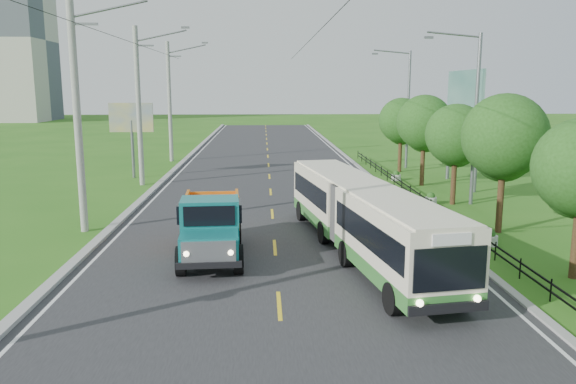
{
  "coord_description": "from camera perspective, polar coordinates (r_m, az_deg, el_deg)",
  "views": [
    {
      "loc": [
        -0.43,
        -15.32,
        6.2
      ],
      "look_at": [
        0.6,
        7.81,
        1.9
      ],
      "focal_mm": 35.0,
      "sensor_mm": 36.0,
      "label": 1
    }
  ],
  "objects": [
    {
      "name": "road",
      "position": [
        35.86,
        -1.83,
        0.58
      ],
      "size": [
        14.0,
        120.0,
        0.02
      ],
      "primitive_type": "cube",
      "color": "#28282B",
      "rests_on": "ground"
    },
    {
      "name": "tree_fourth",
      "position": [
        31.32,
        16.71,
        5.29
      ],
      "size": [
        3.24,
        3.31,
        5.4
      ],
      "color": "#382314",
      "rests_on": "ground"
    },
    {
      "name": "pole_mid",
      "position": [
        37.18,
        -14.88,
        8.47
      ],
      "size": [
        3.51,
        0.32,
        10.0
      ],
      "color": "gray",
      "rests_on": "ground"
    },
    {
      "name": "tree_back",
      "position": [
        42.8,
        11.45,
        6.91
      ],
      "size": [
        3.3,
        3.36,
        5.5
      ],
      "color": "#382314",
      "rests_on": "ground"
    },
    {
      "name": "planter_mid",
      "position": [
        31.25,
        14.3,
        -0.72
      ],
      "size": [
        0.64,
        0.64,
        0.67
      ],
      "color": "silver",
      "rests_on": "ground"
    },
    {
      "name": "edge_line_right",
      "position": [
        36.55,
        8.66,
        0.67
      ],
      "size": [
        0.12,
        120.0,
        0.0
      ],
      "primitive_type": "cube",
      "color": "silver",
      "rests_on": "road"
    },
    {
      "name": "tree_fifth",
      "position": [
        37.0,
        13.69,
        6.59
      ],
      "size": [
        3.48,
        3.52,
        5.8
      ],
      "color": "#382314",
      "rests_on": "ground"
    },
    {
      "name": "billboard_right",
      "position": [
        37.56,
        17.47,
        8.74
      ],
      "size": [
        0.24,
        6.0,
        7.3
      ],
      "color": "slate",
      "rests_on": "ground"
    },
    {
      "name": "planter_near",
      "position": [
        23.9,
        19.8,
        -4.44
      ],
      "size": [
        0.64,
        0.64,
        0.67
      ],
      "color": "silver",
      "rests_on": "ground"
    },
    {
      "name": "planter_far",
      "position": [
        38.85,
        10.92,
        1.58
      ],
      "size": [
        0.64,
        0.64,
        0.67
      ],
      "color": "silver",
      "rests_on": "ground"
    },
    {
      "name": "billboard_left",
      "position": [
        40.42,
        -15.63,
        6.83
      ],
      "size": [
        3.0,
        0.2,
        5.2
      ],
      "color": "slate",
      "rests_on": "ground"
    },
    {
      "name": "ground",
      "position": [
        16.54,
        -0.9,
        -11.5
      ],
      "size": [
        240.0,
        240.0,
        0.0
      ],
      "primitive_type": "plane",
      "color": "#2B6618",
      "rests_on": "ground"
    },
    {
      "name": "streetlight_far",
      "position": [
        44.73,
        11.92,
        8.64
      ],
      "size": [
        3.02,
        0.2,
        9.07
      ],
      "color": "slate",
      "rests_on": "ground"
    },
    {
      "name": "edge_line_left",
      "position": [
        36.4,
        -12.35,
        0.51
      ],
      "size": [
        0.12,
        120.0,
        0.0
      ],
      "primitive_type": "cube",
      "color": "silver",
      "rests_on": "road"
    },
    {
      "name": "bus",
      "position": [
        21.12,
        7.52,
        -2.14
      ],
      "size": [
        4.33,
        13.99,
        2.67
      ],
      "rotation": [
        0.0,
        0.0,
        0.16
      ],
      "color": "#32762F",
      "rests_on": "ground"
    },
    {
      "name": "centre_dash",
      "position": [
        16.53,
        -0.9,
        -11.43
      ],
      "size": [
        0.12,
        2.2,
        0.0
      ],
      "primitive_type": "cube",
      "color": "yellow",
      "rests_on": "road"
    },
    {
      "name": "dump_truck",
      "position": [
        20.83,
        -7.83,
        -3.04
      ],
      "size": [
        2.52,
        5.79,
        2.38
      ],
      "rotation": [
        0.0,
        0.0,
        0.06
      ],
      "color": "#126F70",
      "rests_on": "ground"
    },
    {
      "name": "streetlight_mid",
      "position": [
        31.37,
        18.29,
        7.63
      ],
      "size": [
        3.02,
        0.2,
        9.07
      ],
      "color": "slate",
      "rests_on": "ground"
    },
    {
      "name": "curb_right",
      "position": [
        36.65,
        9.42,
        0.72
      ],
      "size": [
        0.3,
        120.0,
        0.1
      ],
      "primitive_type": "cube",
      "color": "#9E9E99",
      "rests_on": "ground"
    },
    {
      "name": "pole_far",
      "position": [
        48.97,
        -11.9,
        9.01
      ],
      "size": [
        3.51,
        0.32,
        10.0
      ],
      "color": "gray",
      "rests_on": "ground"
    },
    {
      "name": "tree_third",
      "position": [
        25.71,
        21.12,
        4.88
      ],
      "size": [
        3.6,
        3.62,
        6.0
      ],
      "color": "#382314",
      "rests_on": "ground"
    },
    {
      "name": "railing_right",
      "position": [
        31.08,
        13.24,
        -0.7
      ],
      "size": [
        0.04,
        40.0,
        0.6
      ],
      "primitive_type": "cube",
      "color": "black",
      "rests_on": "ground"
    },
    {
      "name": "curb_left",
      "position": [
        36.49,
        -13.21,
        0.58
      ],
      "size": [
        0.4,
        120.0,
        0.15
      ],
      "primitive_type": "cube",
      "color": "#9E9E99",
      "rests_on": "ground"
    },
    {
      "name": "pole_near",
      "position": [
        25.58,
        -20.56,
        7.38
      ],
      "size": [
        3.51,
        0.32,
        10.0
      ],
      "color": "gray",
      "rests_on": "ground"
    }
  ]
}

